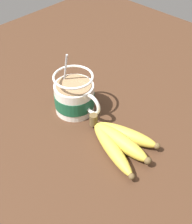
% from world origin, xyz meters
% --- Properties ---
extents(table, '(1.28, 1.28, 0.04)m').
position_xyz_m(table, '(0.00, 0.00, 0.02)').
color(table, '#422819').
rests_on(table, ground).
extents(coffee_mug, '(0.14, 0.10, 0.16)m').
position_xyz_m(coffee_mug, '(-0.08, -0.02, 0.08)').
color(coffee_mug, white).
rests_on(coffee_mug, table).
extents(banana_bunch, '(0.19, 0.14, 0.04)m').
position_xyz_m(banana_bunch, '(0.09, -0.04, 0.05)').
color(banana_bunch, brown).
rests_on(banana_bunch, table).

